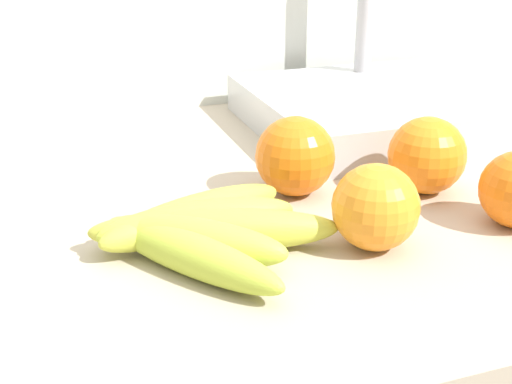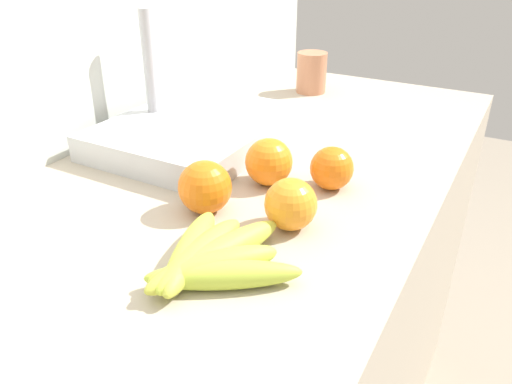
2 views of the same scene
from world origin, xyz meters
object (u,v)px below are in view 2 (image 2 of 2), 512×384
object	(u,v)px
mug	(312,72)
orange_back_left	(205,187)
orange_center	(291,204)
orange_front	(269,162)
sink_basin	(196,130)
banana_bunch	(209,259)
orange_far_right	(332,168)

from	to	relation	value
mug	orange_back_left	bearing A→B (deg)	-170.23
orange_center	orange_back_left	world-z (taller)	orange_back_left
orange_front	sink_basin	bearing A→B (deg)	67.27
orange_front	banana_bunch	bearing A→B (deg)	-168.77
banana_bunch	orange_back_left	size ratio (longest dim) A/B	2.67
orange_far_right	sink_basin	distance (m)	0.31
orange_center	sink_basin	bearing A→B (deg)	56.98
banana_bunch	orange_center	xyz separation A→B (m)	(0.14, -0.04, 0.02)
sink_basin	orange_front	bearing A→B (deg)	-112.73
orange_far_right	sink_basin	size ratio (longest dim) A/B	0.19
orange_far_right	sink_basin	bearing A→B (deg)	80.27
banana_bunch	sink_basin	bearing A→B (deg)	37.34
orange_front	sink_basin	world-z (taller)	sink_basin
banana_bunch	orange_back_left	bearing A→B (deg)	35.75
banana_bunch	orange_far_right	world-z (taller)	orange_far_right
orange_far_right	banana_bunch	bearing A→B (deg)	170.80
banana_bunch	orange_center	bearing A→B (deg)	-16.14
orange_center	orange_front	bearing A→B (deg)	40.36
banana_bunch	orange_front	bearing A→B (deg)	11.23
orange_back_left	orange_far_right	size ratio (longest dim) A/B	1.14
orange_center	orange_far_right	bearing A→B (deg)	-1.93
orange_front	mug	bearing A→B (deg)	16.22
orange_front	mug	distance (m)	0.54
sink_basin	mug	xyz separation A→B (m)	(0.43, -0.06, 0.02)
sink_basin	mug	size ratio (longest dim) A/B	3.72
orange_back_left	mug	bearing A→B (deg)	9.77
banana_bunch	orange_far_right	size ratio (longest dim) A/B	3.03
banana_bunch	mug	size ratio (longest dim) A/B	2.13
orange_front	orange_far_right	distance (m)	0.10
banana_bunch	orange_back_left	distance (m)	0.15
mug	banana_bunch	bearing A→B (deg)	-165.39
orange_center	orange_back_left	distance (m)	0.13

